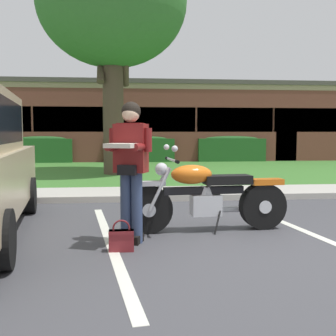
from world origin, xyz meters
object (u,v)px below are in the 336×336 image
at_px(shade_tree, 112,5).
at_px(hedge_center_left, 139,149).
at_px(rider_person, 130,160).
at_px(brick_building, 180,124).
at_px(handbag, 121,238).
at_px(hedge_left, 44,149).
at_px(hedge_center_right, 230,148).
at_px(motorcycle, 213,196).

bearing_deg(shade_tree, hedge_center_left, 80.32).
relative_size(rider_person, brick_building, 0.08).
height_order(handbag, hedge_left, hedge_left).
height_order(hedge_center_right, brick_building, brick_building).
bearing_deg(shade_tree, hedge_left, 120.40).
xyz_separation_m(hedge_left, hedge_center_left, (4.22, -0.00, -0.00)).
relative_size(handbag, hedge_center_right, 0.12).
height_order(hedge_center_left, hedge_center_right, same).
relative_size(motorcycle, shade_tree, 0.31).
bearing_deg(hedge_center_right, handbag, -109.18).
bearing_deg(rider_person, shade_tree, 93.37).
bearing_deg(hedge_center_left, shade_tree, -99.68).
distance_m(hedge_left, brick_building, 8.89).
relative_size(rider_person, hedge_left, 0.66).
distance_m(hedge_center_left, brick_building, 6.28).
distance_m(motorcycle, brick_building, 18.74).
bearing_deg(handbag, hedge_left, 104.68).
bearing_deg(rider_person, hedge_left, 105.47).
relative_size(motorcycle, hedge_left, 0.87).
distance_m(motorcycle, hedge_center_left, 13.00).
bearing_deg(shade_tree, handbag, -87.53).
relative_size(shade_tree, hedge_center_right, 2.33).
bearing_deg(hedge_center_left, motorcycle, -87.17).
height_order(handbag, shade_tree, shade_tree).
xyz_separation_m(handbag, shade_tree, (-0.36, 8.26, 5.08)).
bearing_deg(brick_building, hedge_center_left, -114.70).
bearing_deg(hedge_left, motorcycle, -69.48).
xyz_separation_m(handbag, brick_building, (3.17, 19.43, 1.73)).
xyz_separation_m(rider_person, handbag, (-0.11, -0.34, -0.86)).
bearing_deg(motorcycle, hedge_left, 110.52).
distance_m(hedge_center_right, brick_building, 5.96).
relative_size(rider_person, handbag, 4.74).
bearing_deg(rider_person, hedge_center_right, 70.79).
relative_size(hedge_left, hedge_center_right, 0.83).
xyz_separation_m(hedge_left, brick_building, (6.79, 5.60, 1.23)).
height_order(hedge_left, hedge_center_left, same).
bearing_deg(hedge_left, handbag, -75.32).
distance_m(rider_person, hedge_center_left, 13.50).
xyz_separation_m(motorcycle, rider_person, (-1.12, -0.51, 0.53)).
xyz_separation_m(shade_tree, hedge_center_left, (0.95, 5.57, -4.58)).
distance_m(shade_tree, hedge_center_right, 8.87).
bearing_deg(handbag, rider_person, 72.08).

